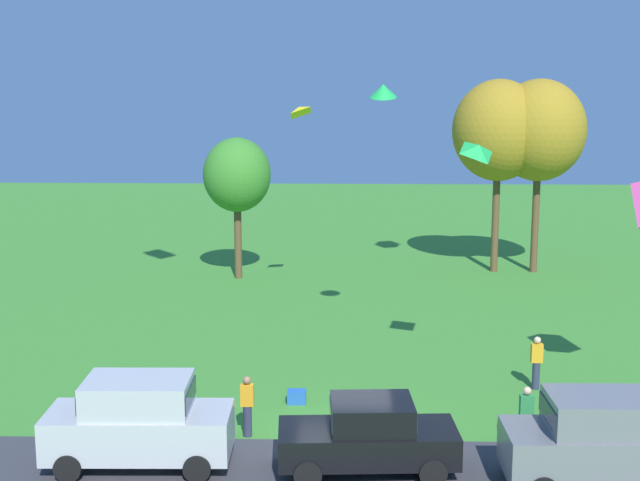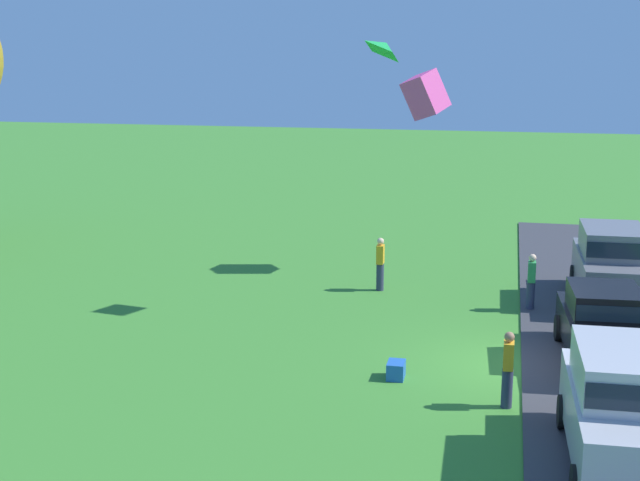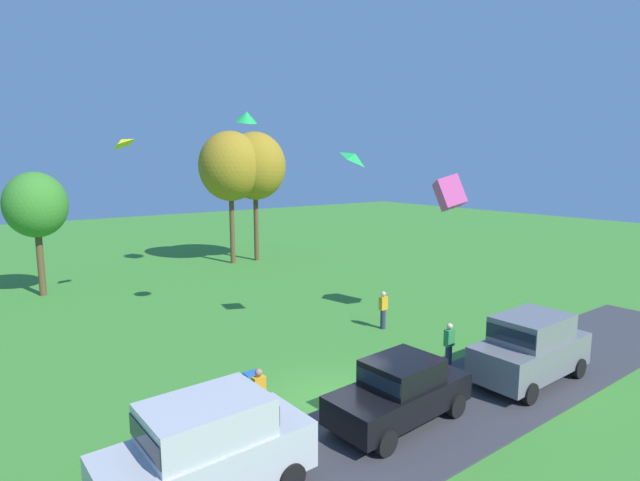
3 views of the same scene
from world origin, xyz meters
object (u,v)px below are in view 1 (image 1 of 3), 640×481
Objects in this scene: tree_center_back at (539,131)px; kite_delta_trailing_tail at (383,91)px; car_suv_mid_row at (602,438)px; car_sedan_by_flagpole at (369,434)px; car_suv_far_end at (139,419)px; kite_diamond_near_flag at (479,150)px; person_watching_sky at (526,417)px; tree_right_of_center at (237,176)px; person_beside_suv at (247,406)px; person_on_lawn at (536,362)px; kite_diamond_over_trees at (299,110)px; cooler_box at (297,397)px; tree_far_right at (499,131)px.

tree_center_back reaches higher than kite_delta_trailing_tail.
car_sedan_by_flagpole is at bearing 172.73° from car_suv_mid_row.
car_suv_far_end is 14.01m from kite_delta_trailing_tail.
car_sedan_by_flagpole is 4.85× the size of kite_diamond_near_flag.
car_suv_far_end is 1.03× the size of car_sedan_by_flagpole.
person_watching_sky is 23.01m from tree_right_of_center.
kite_diamond_near_flag is at bearing -107.37° from tree_center_back.
person_watching_sky is at bearing -4.73° from person_beside_suv.
kite_diamond_over_trees reaches higher than person_on_lawn.
cooler_box is 0.60× the size of kite_diamond_near_flag.
person_watching_sky is at bearing -97.15° from tree_far_right.
tree_far_right is 1.99m from tree_center_back.
person_watching_sky is 7.47m from person_beside_suv.
person_watching_sky is at bearing 119.18° from car_suv_mid_row.
tree_far_right is 22.18m from cooler_box.
person_on_lawn is at bearing -95.02° from tree_far_right.
kite_delta_trailing_tail is at bearing 114.82° from car_suv_mid_row.
car_suv_mid_row is 8.26× the size of cooler_box.
kite_diamond_over_trees is 12.31m from kite_diamond_near_flag.
tree_right_of_center is at bearing 119.95° from kite_diamond_near_flag.
person_beside_suv is (-8.76, 2.96, -0.42)m from car_suv_mid_row.
person_beside_suv is at bearing -82.50° from tree_right_of_center.
car_suv_far_end is 5.01× the size of kite_diamond_near_flag.
tree_right_of_center is at bearing 90.27° from car_suv_far_end.
tree_center_back reaches higher than kite_diamond_near_flag.
car_suv_mid_row is 9.37m from kite_diamond_near_flag.
car_sedan_by_flagpole is 18.39m from kite_diamond_over_trees.
car_suv_mid_row is 0.67× the size of tree_right_of_center.
person_on_lawn is 7.03m from kite_diamond_near_flag.
tree_far_right is (10.23, 21.60, 6.25)m from person_beside_suv.
tree_far_right reaches higher than kite_diamond_near_flag.
person_on_lawn is at bearing 10.32° from kite_diamond_near_flag.
person_beside_suv is 1.84× the size of kite_diamond_near_flag.
person_on_lawn is 1.86× the size of kite_delta_trailing_tail.
kite_diamond_near_flag is (5.93, -10.75, -0.79)m from kite_diamond_over_trees.
tree_center_back is at bearing 31.71° from kite_diamond_over_trees.
person_beside_suv is at bearing 161.32° from car_suv_mid_row.
person_watching_sky is at bearing -104.98° from person_on_lawn.
car_suv_far_end is 3.27m from person_beside_suv.
kite_diamond_near_flag is at bearing 107.82° from car_suv_mid_row.
tree_center_back is (3.46, 24.49, 5.84)m from car_suv_mid_row.
kite_diamond_over_trees is at bearing 114.89° from car_suv_mid_row.
car_suv_mid_row is 5.04× the size of kite_delta_trailing_tail.
person_on_lawn is 1.84× the size of kite_diamond_near_flag.
tree_center_back reaches higher than car_suv_far_end.
person_beside_suv is (2.49, 2.08, -0.42)m from car_suv_far_end.
car_sedan_by_flagpole is 25.59m from tree_far_right.
kite_delta_trailing_tail is (-6.32, -14.10, 2.14)m from tree_far_right.
person_watching_sky is 12.20m from kite_delta_trailing_tail.
tree_center_back reaches higher than person_watching_sky.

